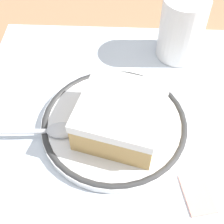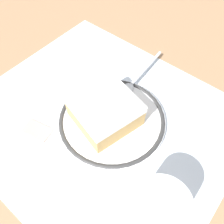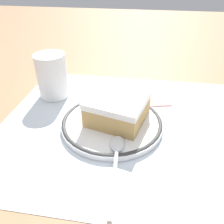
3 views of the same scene
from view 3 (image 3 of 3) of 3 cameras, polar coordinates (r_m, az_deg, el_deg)
ground_plane at (r=0.43m, az=2.66°, el=-3.11°), size 2.40×2.40×0.00m
placemat at (r=0.43m, az=2.66°, el=-3.03°), size 0.46×0.40×0.00m
plate at (r=0.42m, az=-0.00°, el=-2.66°), size 0.19×0.19×0.01m
cake_slice at (r=0.42m, az=1.48°, el=1.25°), size 0.12×0.12×0.05m
spoon at (r=0.35m, az=1.08°, el=-10.92°), size 0.03×0.15×0.01m
cup at (r=0.52m, az=-14.75°, el=8.17°), size 0.07×0.07×0.10m
sugar_packet at (r=0.50m, az=11.82°, el=2.64°), size 0.06×0.04×0.01m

